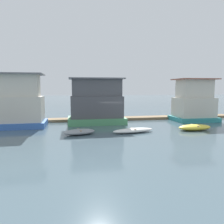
{
  "coord_description": "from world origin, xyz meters",
  "views": [
    {
      "loc": [
        -4.29,
        -24.05,
        3.96
      ],
      "look_at": [
        0.0,
        -1.0,
        1.4
      ],
      "focal_mm": 35.0,
      "sensor_mm": 36.0,
      "label": 1
    }
  ],
  "objects_px": {
    "dinghy_white": "(133,130)",
    "dinghy_yellow": "(195,127)",
    "houseboat_green": "(96,102)",
    "dinghy_grey": "(79,132)",
    "houseboat_teal": "(194,102)",
    "houseboat_blue": "(13,103)"
  },
  "relations": [
    {
      "from": "houseboat_blue",
      "to": "houseboat_teal",
      "type": "relative_size",
      "value": 1.26
    },
    {
      "from": "houseboat_teal",
      "to": "dinghy_white",
      "type": "height_order",
      "value": "houseboat_teal"
    },
    {
      "from": "houseboat_green",
      "to": "dinghy_yellow",
      "type": "bearing_deg",
      "value": -33.74
    },
    {
      "from": "houseboat_blue",
      "to": "houseboat_green",
      "type": "height_order",
      "value": "houseboat_blue"
    },
    {
      "from": "houseboat_green",
      "to": "dinghy_white",
      "type": "xyz_separation_m",
      "value": [
        2.64,
        -5.9,
        -2.16
      ]
    },
    {
      "from": "houseboat_green",
      "to": "dinghy_grey",
      "type": "height_order",
      "value": "houseboat_green"
    },
    {
      "from": "houseboat_blue",
      "to": "houseboat_green",
      "type": "relative_size",
      "value": 1.02
    },
    {
      "from": "houseboat_teal",
      "to": "dinghy_white",
      "type": "distance_m",
      "value": 11.03
    },
    {
      "from": "houseboat_teal",
      "to": "dinghy_grey",
      "type": "bearing_deg",
      "value": -157.97
    },
    {
      "from": "dinghy_yellow",
      "to": "houseboat_green",
      "type": "bearing_deg",
      "value": 146.26
    },
    {
      "from": "houseboat_teal",
      "to": "dinghy_yellow",
      "type": "height_order",
      "value": "houseboat_teal"
    },
    {
      "from": "dinghy_white",
      "to": "dinghy_yellow",
      "type": "relative_size",
      "value": 1.23
    },
    {
      "from": "dinghy_grey",
      "to": "dinghy_yellow",
      "type": "xyz_separation_m",
      "value": [
        10.84,
        0.09,
        0.03
      ]
    },
    {
      "from": "dinghy_white",
      "to": "houseboat_green",
      "type": "bearing_deg",
      "value": 114.1
    },
    {
      "from": "dinghy_grey",
      "to": "dinghy_yellow",
      "type": "distance_m",
      "value": 10.84
    },
    {
      "from": "houseboat_blue",
      "to": "dinghy_white",
      "type": "relative_size",
      "value": 1.6
    },
    {
      "from": "houseboat_green",
      "to": "dinghy_yellow",
      "type": "xyz_separation_m",
      "value": [
        8.71,
        -5.82,
        -2.09
      ]
    },
    {
      "from": "houseboat_blue",
      "to": "dinghy_grey",
      "type": "xyz_separation_m",
      "value": [
        6.48,
        -4.97,
        -2.2
      ]
    },
    {
      "from": "dinghy_yellow",
      "to": "houseboat_teal",
      "type": "bearing_deg",
      "value": 60.39
    },
    {
      "from": "houseboat_teal",
      "to": "dinghy_yellow",
      "type": "distance_m",
      "value": 6.71
    },
    {
      "from": "dinghy_grey",
      "to": "dinghy_yellow",
      "type": "relative_size",
      "value": 0.9
    },
    {
      "from": "houseboat_green",
      "to": "dinghy_grey",
      "type": "xyz_separation_m",
      "value": [
        -2.13,
        -5.91,
        -2.12
      ]
    }
  ]
}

